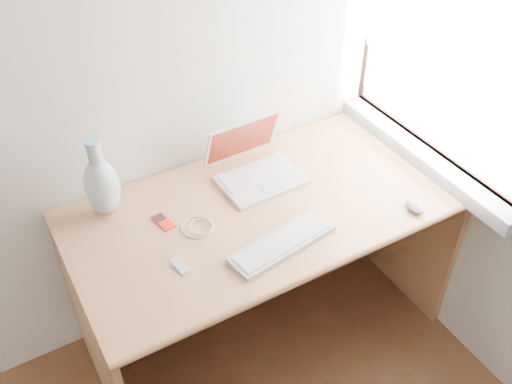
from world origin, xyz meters
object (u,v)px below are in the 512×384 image
desk (255,232)px  laptop (256,166)px  vase (102,185)px  external_keyboard (282,243)px

desk → laptop: bearing=56.0°
desk → laptop: 0.28m
laptop → vase: vase is taller
laptop → external_keyboard: laptop is taller
external_keyboard → vase: (-0.46, 0.45, 0.12)m
external_keyboard → vase: bearing=126.5°
external_keyboard → vase: vase is taller
laptop → vase: size_ratio=1.02×
desk → external_keyboard: size_ratio=3.60×
desk → external_keyboard: bearing=-101.8°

